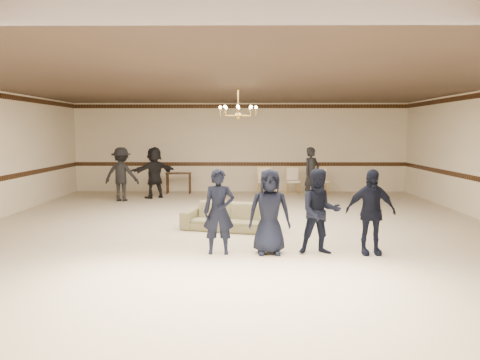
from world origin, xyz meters
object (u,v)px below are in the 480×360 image
at_px(banquet_chair_right, 322,181).
at_px(adult_right, 312,174).
at_px(boy_c, 320,212).
at_px(chandelier, 238,102).
at_px(boy_b, 269,212).
at_px(banquet_chair_left, 264,181).
at_px(boy_d, 371,212).
at_px(banquet_chair_mid, 293,181).
at_px(console_table, 179,183).
at_px(settee, 229,217).
at_px(boy_a, 219,212).
at_px(adult_left, 121,174).
at_px(adult_mid, 154,172).

bearing_deg(banquet_chair_right, adult_right, -115.68).
bearing_deg(boy_c, chandelier, 114.73).
xyz_separation_m(boy_b, banquet_chair_left, (0.24, 8.10, -0.30)).
relative_size(boy_b, banquet_chair_right, 1.64).
distance_m(boy_b, boy_c, 0.90).
distance_m(chandelier, boy_d, 4.33).
height_order(banquet_chair_mid, banquet_chair_right, same).
bearing_deg(console_table, boy_b, -74.73).
bearing_deg(settee, boy_a, -77.14).
relative_size(boy_c, adult_left, 0.91).
bearing_deg(boy_d, banquet_chair_left, 99.14).
xyz_separation_m(settee, banquet_chair_right, (3.03, 6.03, 0.17)).
xyz_separation_m(adult_left, adult_mid, (0.90, 0.70, 0.00)).
distance_m(adult_right, banquet_chair_left, 2.01).
xyz_separation_m(boy_c, settee, (-1.69, 2.07, -0.46)).
height_order(boy_b, settee, boy_b).
height_order(adult_mid, banquet_chair_left, adult_mid).
height_order(chandelier, banquet_chair_left, chandelier).
bearing_deg(boy_b, adult_left, 121.75).
distance_m(adult_left, banquet_chair_left, 4.84).
height_order(adult_right, banquet_chair_mid, adult_right).
height_order(boy_a, settee, boy_a).
bearing_deg(chandelier, banquet_chair_left, 80.84).
xyz_separation_m(boy_c, banquet_chair_mid, (0.34, 8.10, -0.30)).
bearing_deg(boy_c, banquet_chair_mid, 85.26).
bearing_deg(adult_right, banquet_chair_right, 30.69).
distance_m(boy_a, adult_left, 7.31).
distance_m(boy_c, adult_right, 6.82).
bearing_deg(boy_c, adult_left, 126.47).
bearing_deg(adult_mid, boy_c, 84.92).
height_order(boy_c, adult_left, adult_left).
height_order(adult_mid, banquet_chair_mid, adult_mid).
height_order(boy_d, adult_mid, adult_mid).
relative_size(settee, adult_left, 1.21).
bearing_deg(settee, adult_right, 77.88).
relative_size(chandelier, console_table, 1.06).
bearing_deg(adult_left, chandelier, 142.82).
bearing_deg(adult_left, banquet_chair_right, -159.48).
height_order(boy_b, banquet_chair_right, boy_b).
height_order(boy_a, banquet_chair_left, boy_a).
bearing_deg(console_table, adult_mid, -122.67).
bearing_deg(console_table, boy_c, -69.33).
height_order(boy_d, settee, boy_d).
bearing_deg(boy_a, adult_right, 67.08).
bearing_deg(boy_a, chandelier, 82.13).
relative_size(adult_mid, banquet_chair_left, 1.81).
bearing_deg(adult_mid, chandelier, 87.43).
distance_m(adult_left, adult_mid, 1.14).
xyz_separation_m(boy_d, settee, (-2.59, 2.07, -0.46)).
distance_m(boy_b, adult_left, 7.77).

